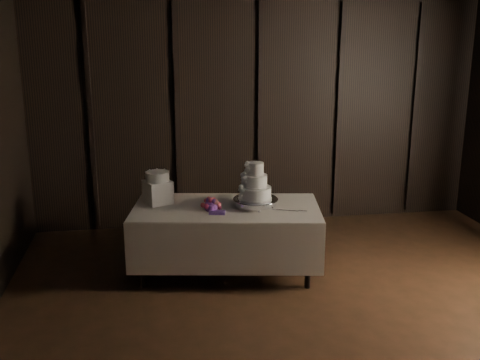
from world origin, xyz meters
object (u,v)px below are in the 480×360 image
Objects in this scene: bouquet at (211,205)px; display_table at (226,237)px; cake_stand at (256,203)px; wedding_cake at (253,185)px; box_pedestal at (158,192)px; small_cake at (157,176)px.

display_table is at bearing 30.69° from bouquet.
wedding_cake is at bearing -150.26° from cake_stand.
box_pedestal is (-1.02, 0.31, 0.08)m from cake_stand.
box_pedestal is at bearing 146.39° from bouquet.
box_pedestal is (-0.71, 0.26, 0.47)m from display_table.
display_table is 8.22× the size of box_pedestal.
wedding_cake is at bearing -4.69° from display_table.
box_pedestal is at bearing 163.09° from cake_stand.
display_table is 8.40× the size of small_cake.
cake_stand is at bearing -0.41° from display_table.
box_pedestal reaches higher than cake_stand.
cake_stand is 0.49m from bouquet.
small_cake is (-0.54, 0.36, 0.24)m from bouquet.
display_table is 1.00m from small_cake.
display_table is at bearing 160.51° from wedding_cake.
wedding_cake is 1.05m from box_pedestal.
wedding_cake reaches higher than bouquet.
display_table is 0.66m from wedding_cake.
wedding_cake is 1.05m from small_cake.
box_pedestal reaches higher than display_table.
bouquet reaches higher than display_table.
small_cake is (-1.02, 0.31, 0.26)m from cake_stand.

